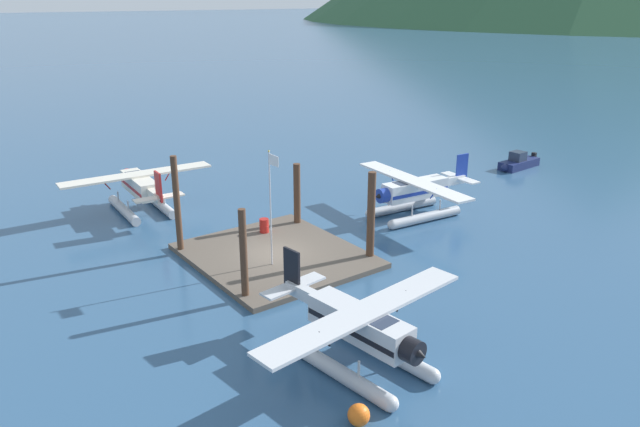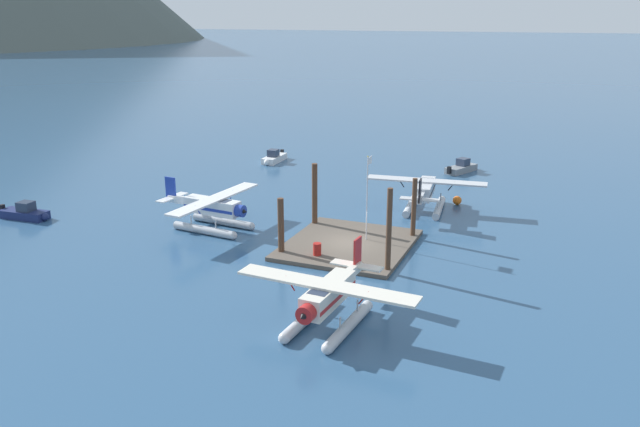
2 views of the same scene
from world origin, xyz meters
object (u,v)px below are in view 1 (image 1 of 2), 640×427
at_px(seaplane_white_bow_centre, 414,194).
at_px(boat_navy_open_north, 518,163).
at_px(mooring_buoy, 359,415).
at_px(seaplane_cream_port_aft, 140,190).
at_px(fuel_drum, 264,226).
at_px(seaplane_silver_stbd_aft, 360,332).
at_px(flagpole, 271,196).

distance_m(seaplane_white_bow_centre, boat_navy_open_north, 16.65).
xyz_separation_m(mooring_buoy, boat_navy_open_north, (-17.90, 33.07, 0.09)).
bearing_deg(seaplane_cream_port_aft, fuel_drum, 25.73).
distance_m(fuel_drum, seaplane_silver_stbd_aft, 15.10).
bearing_deg(boat_navy_open_north, seaplane_silver_stbd_aft, -63.79).
bearing_deg(seaplane_cream_port_aft, seaplane_silver_stbd_aft, 0.29).
distance_m(fuel_drum, seaplane_white_bow_centre, 10.61).
height_order(fuel_drum, mooring_buoy, fuel_drum).
bearing_deg(mooring_buoy, fuel_drum, 158.91).
bearing_deg(seaplane_white_bow_centre, seaplane_silver_stbd_aft, -51.34).
distance_m(mooring_buoy, seaplane_cream_port_aft, 26.53).
xyz_separation_m(seaplane_white_bow_centre, boat_navy_open_north, (-3.53, 16.24, -1.09)).
height_order(seaplane_cream_port_aft, seaplane_silver_stbd_aft, same).
height_order(seaplane_silver_stbd_aft, boat_navy_open_north, seaplane_silver_stbd_aft).
bearing_deg(flagpole, seaplane_silver_stbd_aft, -12.07).
xyz_separation_m(flagpole, boat_navy_open_north, (-5.19, 28.60, -3.79)).
relative_size(mooring_buoy, seaplane_silver_stbd_aft, 0.08).
height_order(seaplane_cream_port_aft, seaplane_white_bow_centre, same).
relative_size(flagpole, boat_navy_open_north, 1.32).
bearing_deg(mooring_buoy, flagpole, 160.66).
distance_m(mooring_buoy, boat_navy_open_north, 37.60).
distance_m(fuel_drum, seaplane_cream_port_aft, 10.23).
height_order(fuel_drum, boat_navy_open_north, boat_navy_open_north).
height_order(mooring_buoy, seaplane_white_bow_centre, seaplane_white_bow_centre).
distance_m(fuel_drum, boat_navy_open_north, 26.43).
xyz_separation_m(seaplane_cream_port_aft, boat_navy_open_north, (8.51, 30.85, -1.09)).
bearing_deg(seaplane_cream_port_aft, boat_navy_open_north, 74.58).
distance_m(flagpole, seaplane_cream_port_aft, 14.14).
bearing_deg(seaplane_white_bow_centre, flagpole, -82.36).
bearing_deg(seaplane_cream_port_aft, flagpole, 9.30).
height_order(mooring_buoy, boat_navy_open_north, boat_navy_open_north).
bearing_deg(boat_navy_open_north, fuel_drum, -88.53).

